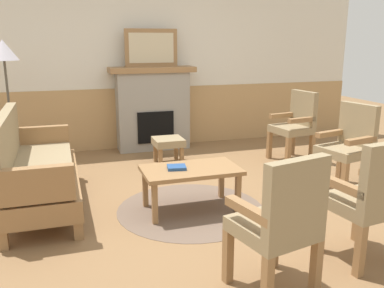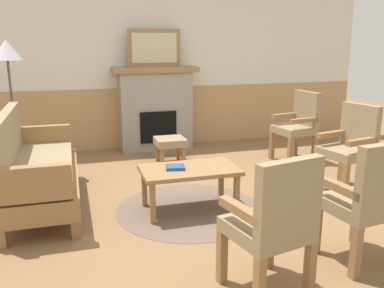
{
  "view_description": "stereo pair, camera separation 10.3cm",
  "coord_description": "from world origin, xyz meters",
  "px_view_note": "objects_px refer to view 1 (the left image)",
  "views": [
    {
      "loc": [
        -1.36,
        -3.89,
        1.67
      ],
      "look_at": [
        0.0,
        0.35,
        0.55
      ],
      "focal_mm": 38.65,
      "sensor_mm": 36.0,
      "label": 1
    },
    {
      "loc": [
        -1.26,
        -3.92,
        1.67
      ],
      "look_at": [
        0.0,
        0.35,
        0.55
      ],
      "focal_mm": 38.65,
      "sensor_mm": 36.0,
      "label": 2
    }
  ],
  "objects_px": {
    "book_on_table": "(177,167)",
    "floor_lamp_by_couch": "(4,59)",
    "coffee_table": "(191,173)",
    "armchair_front_left": "(371,196)",
    "framed_picture": "(151,48)",
    "armchair_by_window_left": "(349,143)",
    "couch": "(36,171)",
    "fireplace": "(153,108)",
    "footstool": "(168,143)",
    "armchair_front_center": "(281,220)",
    "armchair_near_fireplace": "(296,123)"
  },
  "relations": [
    {
      "from": "armchair_by_window_left",
      "to": "armchair_front_center",
      "type": "distance_m",
      "value": 2.39
    },
    {
      "from": "armchair_near_fireplace",
      "to": "armchair_front_left",
      "type": "bearing_deg",
      "value": -110.37
    },
    {
      "from": "armchair_front_left",
      "to": "floor_lamp_by_couch",
      "type": "relative_size",
      "value": 0.58
    },
    {
      "from": "book_on_table",
      "to": "armchair_front_left",
      "type": "bearing_deg",
      "value": -51.24
    },
    {
      "from": "coffee_table",
      "to": "footstool",
      "type": "distance_m",
      "value": 1.66
    },
    {
      "from": "coffee_table",
      "to": "armchair_front_left",
      "type": "relative_size",
      "value": 0.98
    },
    {
      "from": "couch",
      "to": "armchair_front_center",
      "type": "height_order",
      "value": "same"
    },
    {
      "from": "framed_picture",
      "to": "armchair_near_fireplace",
      "type": "height_order",
      "value": "framed_picture"
    },
    {
      "from": "framed_picture",
      "to": "coffee_table",
      "type": "height_order",
      "value": "framed_picture"
    },
    {
      "from": "fireplace",
      "to": "couch",
      "type": "height_order",
      "value": "fireplace"
    },
    {
      "from": "fireplace",
      "to": "framed_picture",
      "type": "xyz_separation_m",
      "value": [
        0.0,
        0.0,
        0.91
      ]
    },
    {
      "from": "armchair_by_window_left",
      "to": "floor_lamp_by_couch",
      "type": "relative_size",
      "value": 0.58
    },
    {
      "from": "framed_picture",
      "to": "armchair_front_left",
      "type": "relative_size",
      "value": 0.82
    },
    {
      "from": "framed_picture",
      "to": "armchair_by_window_left",
      "type": "bearing_deg",
      "value": -54.94
    },
    {
      "from": "fireplace",
      "to": "armchair_front_left",
      "type": "relative_size",
      "value": 1.33
    },
    {
      "from": "coffee_table",
      "to": "footstool",
      "type": "height_order",
      "value": "coffee_table"
    },
    {
      "from": "footstool",
      "to": "floor_lamp_by_couch",
      "type": "relative_size",
      "value": 0.24
    },
    {
      "from": "couch",
      "to": "fireplace",
      "type": "bearing_deg",
      "value": 50.33
    },
    {
      "from": "armchair_by_window_left",
      "to": "couch",
      "type": "bearing_deg",
      "value": 171.99
    },
    {
      "from": "footstool",
      "to": "coffee_table",
      "type": "bearing_deg",
      "value": -96.8
    },
    {
      "from": "fireplace",
      "to": "framed_picture",
      "type": "relative_size",
      "value": 1.62
    },
    {
      "from": "fireplace",
      "to": "armchair_front_center",
      "type": "bearing_deg",
      "value": -90.77
    },
    {
      "from": "coffee_table",
      "to": "armchair_front_left",
      "type": "xyz_separation_m",
      "value": [
        0.98,
        -1.38,
        0.15
      ]
    },
    {
      "from": "armchair_by_window_left",
      "to": "armchair_near_fireplace",
      "type": "bearing_deg",
      "value": 87.03
    },
    {
      "from": "book_on_table",
      "to": "floor_lamp_by_couch",
      "type": "height_order",
      "value": "floor_lamp_by_couch"
    },
    {
      "from": "floor_lamp_by_couch",
      "to": "armchair_front_center",
      "type": "bearing_deg",
      "value": -60.9
    },
    {
      "from": "fireplace",
      "to": "book_on_table",
      "type": "height_order",
      "value": "fireplace"
    },
    {
      "from": "coffee_table",
      "to": "armchair_by_window_left",
      "type": "distance_m",
      "value": 1.91
    },
    {
      "from": "armchair_near_fireplace",
      "to": "armchair_front_center",
      "type": "height_order",
      "value": "same"
    },
    {
      "from": "armchair_front_left",
      "to": "armchair_front_center",
      "type": "bearing_deg",
      "value": -168.94
    },
    {
      "from": "armchair_by_window_left",
      "to": "floor_lamp_by_couch",
      "type": "height_order",
      "value": "floor_lamp_by_couch"
    },
    {
      "from": "framed_picture",
      "to": "armchair_by_window_left",
      "type": "height_order",
      "value": "framed_picture"
    },
    {
      "from": "footstool",
      "to": "framed_picture",
      "type": "bearing_deg",
      "value": 91.22
    },
    {
      "from": "book_on_table",
      "to": "floor_lamp_by_couch",
      "type": "distance_m",
      "value": 2.72
    },
    {
      "from": "book_on_table",
      "to": "footstool",
      "type": "xyz_separation_m",
      "value": [
        0.34,
        1.63,
        -0.17
      ]
    },
    {
      "from": "armchair_near_fireplace",
      "to": "armchair_front_center",
      "type": "relative_size",
      "value": 1.0
    },
    {
      "from": "armchair_front_left",
      "to": "armchair_front_center",
      "type": "height_order",
      "value": "same"
    },
    {
      "from": "book_on_table",
      "to": "footstool",
      "type": "distance_m",
      "value": 1.67
    },
    {
      "from": "floor_lamp_by_couch",
      "to": "armchair_by_window_left",
      "type": "bearing_deg",
      "value": -26.78
    },
    {
      "from": "coffee_table",
      "to": "book_on_table",
      "type": "height_order",
      "value": "book_on_table"
    },
    {
      "from": "framed_picture",
      "to": "footstool",
      "type": "height_order",
      "value": "framed_picture"
    },
    {
      "from": "fireplace",
      "to": "armchair_near_fireplace",
      "type": "distance_m",
      "value": 2.17
    },
    {
      "from": "floor_lamp_by_couch",
      "to": "fireplace",
      "type": "bearing_deg",
      "value": 16.47
    },
    {
      "from": "framed_picture",
      "to": "armchair_front_center",
      "type": "relative_size",
      "value": 0.82
    },
    {
      "from": "armchair_by_window_left",
      "to": "framed_picture",
      "type": "bearing_deg",
      "value": 125.06
    },
    {
      "from": "armchair_front_center",
      "to": "armchair_by_window_left",
      "type": "bearing_deg",
      "value": 41.86
    },
    {
      "from": "couch",
      "to": "floor_lamp_by_couch",
      "type": "relative_size",
      "value": 1.07
    },
    {
      "from": "fireplace",
      "to": "framed_picture",
      "type": "height_order",
      "value": "framed_picture"
    },
    {
      "from": "armchair_near_fireplace",
      "to": "armchair_front_center",
      "type": "xyz_separation_m",
      "value": [
        -1.84,
        -2.82,
        0.0
      ]
    },
    {
      "from": "footstool",
      "to": "armchair_front_left",
      "type": "xyz_separation_m",
      "value": [
        0.78,
        -3.02,
        0.25
      ]
    }
  ]
}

